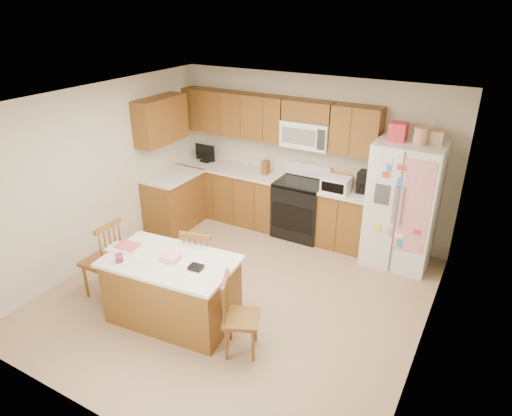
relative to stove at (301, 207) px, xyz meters
The scene contains 9 objects.
ground 1.99m from the stove, 90.00° to the right, with size 4.50×4.50×0.00m, color #A38165.
room_shell 2.16m from the stove, 90.00° to the right, with size 4.60×4.60×2.52m.
cabinetry 1.09m from the stove, behind, with size 3.36×1.56×2.15m.
stove is the anchor object (origin of this frame).
refrigerator 1.63m from the stove, ahead, with size 0.90×0.79×2.04m.
island 2.75m from the stove, 98.75° to the right, with size 1.62×1.02×0.91m.
windsor_chair_left 3.11m from the stove, 118.45° to the right, with size 0.44×0.46×1.06m.
windsor_chair_back 2.20m from the stove, 100.40° to the right, with size 0.49×0.48×0.98m.
windsor_chair_right 2.85m from the stove, 79.00° to the right, with size 0.51×0.52×0.92m.
Camera 1 is at (2.62, -4.17, 3.54)m, focal length 32.00 mm.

